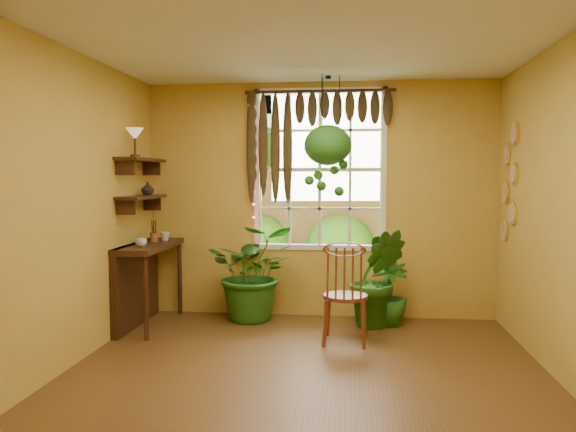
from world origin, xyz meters
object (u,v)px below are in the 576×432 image
at_px(potted_plant_left, 254,272).
at_px(potted_plant_mid, 377,278).
at_px(windsor_chair, 345,309).
at_px(hanging_basket, 328,149).
at_px(counter_ledge, 140,275).

xyz_separation_m(potted_plant_left, potted_plant_mid, (1.37, -0.16, -0.01)).
relative_size(windsor_chair, hanging_basket, 0.88).
xyz_separation_m(windsor_chair, hanging_basket, (-0.20, 0.70, 1.58)).
relative_size(potted_plant_left, potted_plant_mid, 1.02).
bearing_deg(potted_plant_mid, hanging_basket, 171.81).
bearing_deg(hanging_basket, counter_ledge, -172.03).
height_order(counter_ledge, hanging_basket, hanging_basket).
relative_size(potted_plant_mid, hanging_basket, 0.81).
distance_m(counter_ledge, hanging_basket, 2.45).
distance_m(potted_plant_left, hanging_basket, 1.60).
bearing_deg(hanging_basket, potted_plant_mid, -8.19).
bearing_deg(counter_ledge, windsor_chair, -10.59).
xyz_separation_m(windsor_chair, potted_plant_mid, (0.33, 0.62, 0.20)).
bearing_deg(potted_plant_mid, potted_plant_left, 173.28).
bearing_deg(windsor_chair, counter_ledge, 172.44).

